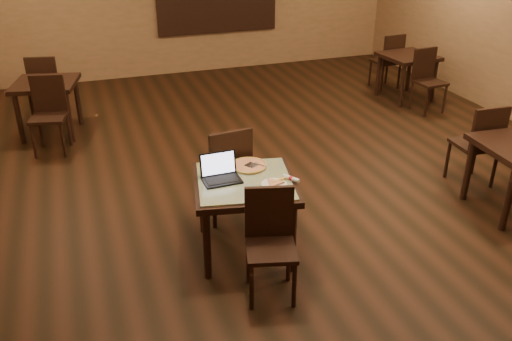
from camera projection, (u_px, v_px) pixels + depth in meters
name	position (u px, v px, depth m)	size (l,w,h in m)	color
ground	(290.00, 182.00, 6.52)	(10.00, 10.00, 0.00)	black
tiled_table	(245.00, 190.00, 4.97)	(1.08, 1.08, 0.76)	black
chair_main_near	(270.00, 236.00, 4.51)	(0.50, 0.50, 0.95)	black
chair_main_far	(227.00, 169.00, 5.52)	(0.50, 0.50, 1.04)	black
laptop	(220.00, 172.00, 4.92)	(0.35, 0.27, 0.23)	black
plate	(274.00, 184.00, 4.83)	(0.23, 0.23, 0.01)	white
pizza_slice	(274.00, 183.00, 4.82)	(0.19, 0.19, 0.02)	beige
pizza_pan	(249.00, 167.00, 5.16)	(0.34, 0.34, 0.01)	silver
pizza_whole	(249.00, 165.00, 5.15)	(0.35, 0.35, 0.02)	beige
spatula	(251.00, 165.00, 5.14)	(0.10, 0.25, 0.01)	silver
napkin_roll	(291.00, 178.00, 4.91)	(0.12, 0.17, 0.04)	white
other_table_a	(408.00, 62.00, 8.99)	(0.87, 0.87, 0.76)	black
other_table_a_chair_near	(427.00, 76.00, 8.54)	(0.46, 0.46, 0.98)	black
other_table_a_chair_far	(389.00, 58.00, 9.51)	(0.46, 0.46, 0.98)	black
other_table_b	(46.00, 91.00, 7.59)	(1.00, 1.00, 0.78)	black
other_table_b_chair_near	(49.00, 110.00, 7.13)	(0.52, 0.52, 1.01)	black
other_table_b_chair_far	(46.00, 84.00, 8.12)	(0.52, 0.52, 1.01)	black
other_table_c_chair_far	(480.00, 141.00, 6.19)	(0.47, 0.47, 1.01)	black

